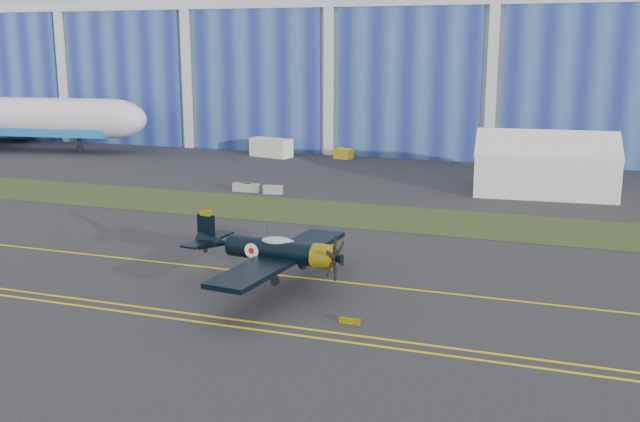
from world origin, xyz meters
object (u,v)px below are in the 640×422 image
(warbird, at_px, (272,250))
(shipping_container, at_px, (271,148))
(tent, at_px, (545,161))
(tug, at_px, (343,154))

(warbird, xyz_separation_m, shipping_container, (-22.45, 52.53, -1.33))
(tent, relative_size, tug, 6.36)
(shipping_container, distance_m, tug, 10.07)
(tent, height_order, shipping_container, tent)
(warbird, relative_size, tent, 1.00)
(tent, distance_m, shipping_container, 39.29)
(tug, bearing_deg, shipping_container, -154.87)
(tent, height_order, tug, tent)
(shipping_container, bearing_deg, warbird, -52.90)
(tent, xyz_separation_m, tug, (-26.86, 15.21, -2.60))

